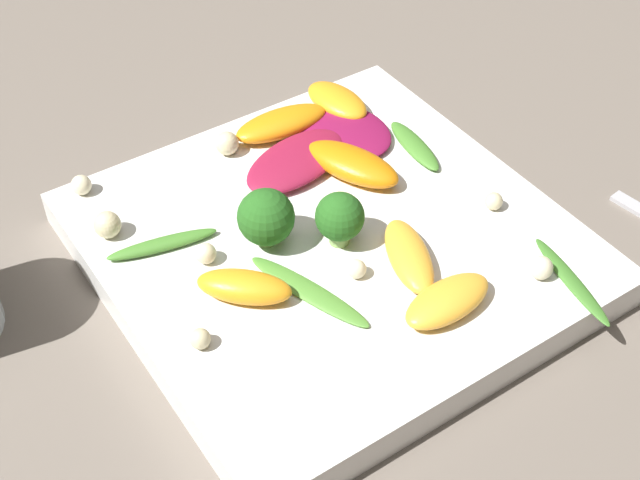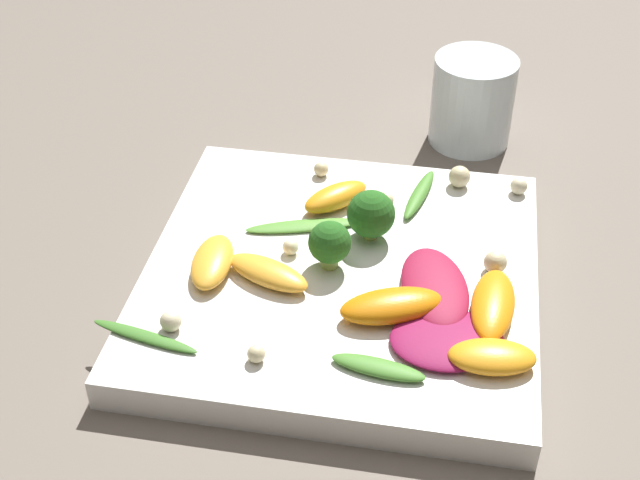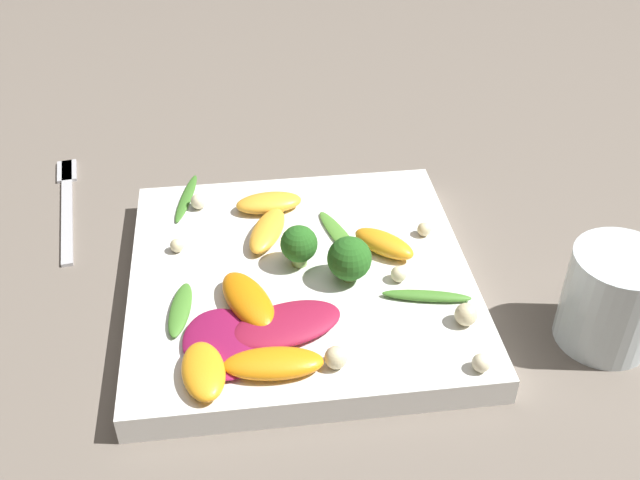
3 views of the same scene
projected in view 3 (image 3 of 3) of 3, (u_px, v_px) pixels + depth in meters
ground_plane at (301, 292)px, 0.68m from camera, size 2.40×2.40×0.00m
plate at (301, 281)px, 0.67m from camera, size 0.30×0.30×0.03m
drinking_glass at (612, 299)px, 0.61m from camera, size 0.08×0.08×0.09m
fork at (67, 196)px, 0.80m from camera, size 0.04×0.19×0.01m
radicchio_leaf_0 at (287, 324)px, 0.60m from camera, size 0.10×0.07×0.01m
radicchio_leaf_1 at (223, 343)px, 0.59m from camera, size 0.08×0.09×0.01m
orange_segment_0 at (248, 300)px, 0.62m from camera, size 0.06×0.08×0.02m
orange_segment_1 at (384, 244)px, 0.68m from camera, size 0.06×0.06×0.02m
orange_segment_2 at (274, 363)px, 0.56m from camera, size 0.08×0.04×0.02m
orange_segment_3 at (269, 203)px, 0.73m from camera, size 0.07×0.03×0.02m
orange_segment_4 at (203, 371)px, 0.56m from camera, size 0.04×0.06×0.02m
orange_segment_5 at (267, 231)px, 0.70m from camera, size 0.05×0.07×0.02m
broccoli_floret_0 at (349, 259)px, 0.64m from camera, size 0.04×0.04×0.04m
broccoli_floret_1 at (302, 244)px, 0.66m from camera, size 0.03×0.03×0.04m
arugula_sprig_0 at (186, 198)px, 0.75m from camera, size 0.03×0.08×0.00m
arugula_sprig_1 at (180, 309)px, 0.62m from camera, size 0.03×0.07×0.01m
arugula_sprig_2 at (342, 239)px, 0.70m from camera, size 0.04×0.10×0.00m
arugula_sprig_3 at (427, 296)px, 0.63m from camera, size 0.08×0.03×0.01m
macadamia_nut_0 at (336, 357)px, 0.57m from camera, size 0.02×0.02×0.02m
macadamia_nut_1 at (399, 274)px, 0.65m from camera, size 0.01×0.01×0.01m
macadamia_nut_2 at (466, 314)px, 0.61m from camera, size 0.02×0.02×0.02m
macadamia_nut_3 at (177, 245)px, 0.68m from camera, size 0.01×0.01×0.01m
macadamia_nut_4 at (305, 235)px, 0.69m from camera, size 0.01×0.01×0.01m
macadamia_nut_5 at (199, 201)px, 0.74m from camera, size 0.02×0.02×0.02m
macadamia_nut_6 at (481, 363)px, 0.57m from camera, size 0.01×0.01×0.01m
macadamia_nut_7 at (424, 229)px, 0.70m from camera, size 0.01×0.01×0.01m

